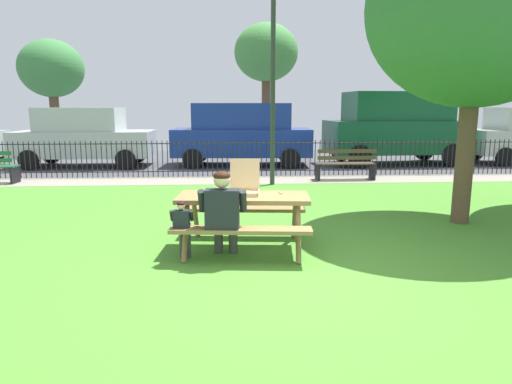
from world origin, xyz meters
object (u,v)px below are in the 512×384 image
at_px(parked_car_center, 242,133).
at_px(far_tree_left, 51,70).
at_px(pizza_slice_on_table, 274,193).
at_px(far_tree_center, 438,77).
at_px(parked_car_right, 396,126).
at_px(child_at_table, 182,224).
at_px(lamp_post_walkway, 273,71).
at_px(parked_car_left, 84,136).
at_px(picnic_table_foreground, 243,207).
at_px(park_bench_center, 345,165).
at_px(far_tree_midleft, 266,54).
at_px(tree_midground_right, 478,7).
at_px(pizza_box_open, 244,187).
at_px(adult_at_table, 223,211).

distance_m(parked_car_center, far_tree_left, 11.56).
bearing_deg(pizza_slice_on_table, far_tree_center, 58.91).
bearing_deg(parked_car_right, parked_car_center, -180.00).
height_order(child_at_table, parked_car_center, parked_car_center).
distance_m(lamp_post_walkway, parked_car_left, 7.31).
relative_size(picnic_table_foreground, pizza_slice_on_table, 7.52).
xyz_separation_m(park_bench_center, far_tree_midleft, (-1.31, 10.43, 4.05)).
relative_size(tree_midground_right, far_tree_center, 1.10).
xyz_separation_m(pizza_slice_on_table, park_bench_center, (2.55, 5.83, -0.36)).
relative_size(pizza_box_open, far_tree_left, 0.10).
xyz_separation_m(adult_at_table, child_at_table, (-0.52, 0.01, -0.16)).
xyz_separation_m(parked_car_right, far_tree_center, (4.66, 7.11, 2.10)).
bearing_deg(far_tree_midleft, pizza_box_open, -95.82).
xyz_separation_m(adult_at_table, far_tree_midleft, (1.94, 16.82, 3.81)).
relative_size(parked_car_right, far_tree_left, 0.95).
bearing_deg(parked_car_right, parked_car_left, 180.00).
distance_m(parked_car_left, far_tree_center, 16.95).
relative_size(adult_at_table, tree_midground_right, 0.23).
xyz_separation_m(park_bench_center, tree_midground_right, (0.81, -4.65, 3.11)).
bearing_deg(parked_car_left, tree_midground_right, -42.28).
bearing_deg(park_bench_center, tree_midground_right, -80.08).
distance_m(pizza_box_open, lamp_post_walkway, 5.62).
bearing_deg(tree_midground_right, far_tree_midleft, 98.03).
xyz_separation_m(pizza_slice_on_table, far_tree_left, (-8.89, 16.25, 2.91)).
xyz_separation_m(parked_car_center, far_tree_left, (-8.73, 7.11, 2.59)).
relative_size(park_bench_center, far_tree_midleft, 0.27).
distance_m(parked_car_right, far_tree_midleft, 8.71).
bearing_deg(lamp_post_walkway, parked_car_right, 40.16).
height_order(parked_car_right, far_tree_left, far_tree_left).
bearing_deg(parked_car_center, parked_car_left, 179.99).
bearing_deg(parked_car_right, lamp_post_walkway, -139.84).
bearing_deg(pizza_box_open, parked_car_center, 88.38).
bearing_deg(parked_car_center, far_tree_center, 35.53).
distance_m(lamp_post_walkway, parked_car_center, 4.34).
height_order(picnic_table_foreground, lamp_post_walkway, lamp_post_walkway).
distance_m(pizza_box_open, child_at_table, 1.07).
bearing_deg(far_tree_center, far_tree_midleft, 180.00).
distance_m(lamp_post_walkway, parked_car_right, 6.28).
xyz_separation_m(tree_midground_right, far_tree_midleft, (-2.13, 15.08, 0.94)).
bearing_deg(far_tree_center, pizza_slice_on_table, -121.09).
bearing_deg(child_at_table, far_tree_midleft, 81.67).
height_order(parked_car_right, far_tree_midleft, far_tree_midleft).
relative_size(lamp_post_walkway, far_tree_left, 0.94).
distance_m(pizza_slice_on_table, child_at_table, 1.38).
height_order(parked_car_left, parked_car_center, parked_car_center).
xyz_separation_m(tree_midground_right, parked_car_center, (-3.52, 7.97, -2.43)).
relative_size(pizza_box_open, lamp_post_walkway, 0.11).
relative_size(pizza_box_open, far_tree_midleft, 0.09).
xyz_separation_m(park_bench_center, parked_car_left, (-7.95, 3.32, 0.59)).
distance_m(parked_car_left, parked_car_center, 5.24).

